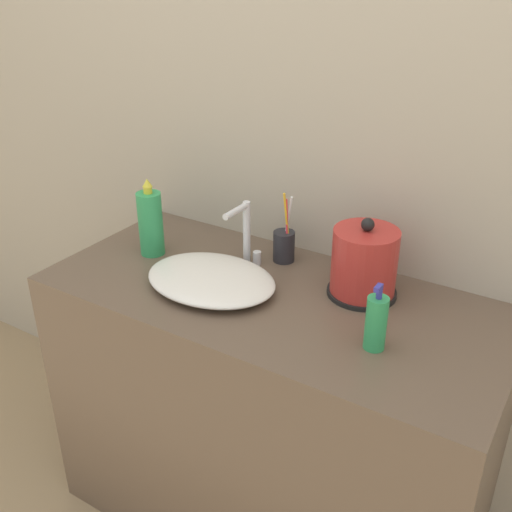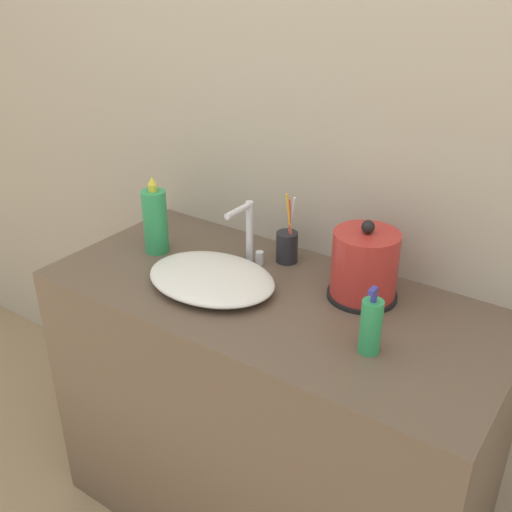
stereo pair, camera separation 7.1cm
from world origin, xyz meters
name	(u,v)px [view 1 (the left image)]	position (x,y,z in m)	size (l,w,h in m)	color
wall_back	(330,99)	(0.00, 0.59, 1.30)	(6.00, 0.04, 2.60)	#ADA38E
vanity_counter	(269,416)	(0.00, 0.29, 0.42)	(1.25, 0.57, 0.84)	brown
sink_basin	(211,279)	(-0.16, 0.23, 0.87)	(0.37, 0.28, 0.05)	silver
faucet	(246,231)	(-0.15, 0.40, 0.95)	(0.06, 0.12, 0.19)	silver
electric_kettle	(364,265)	(0.21, 0.41, 0.93)	(0.18, 0.18, 0.22)	black
toothbrush_cup	(284,245)	(-0.07, 0.47, 0.89)	(0.06, 0.06, 0.22)	#232328
lotion_bottle	(376,322)	(0.32, 0.20, 0.91)	(0.05, 0.05, 0.17)	#2D9956
shampoo_bottle	(151,223)	(-0.43, 0.31, 0.94)	(0.07, 0.07, 0.24)	#2D9956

